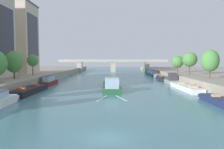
{
  "coord_description": "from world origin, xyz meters",
  "views": [
    {
      "loc": [
        0.54,
        -19.67,
        7.22
      ],
      "look_at": [
        0.0,
        38.76,
        3.28
      ],
      "focal_mm": 35.22,
      "sensor_mm": 36.0,
      "label": 1
    }
  ],
  "objects_px": {
    "tree_right_midway": "(210,61)",
    "bridge_far": "(113,64)",
    "tree_right_nearest": "(190,59)",
    "tree_left_past_mid": "(33,60)",
    "barge_midriver": "(111,85)",
    "moored_boat_right_upstream": "(224,103)",
    "moored_boat_right_near": "(152,73)",
    "moored_boat_right_gap_after": "(169,79)",
    "moored_boat_left_second": "(30,90)",
    "tree_left_by_lamp": "(14,62)",
    "tree_right_second": "(178,62)",
    "moored_boat_right_far": "(158,76)",
    "moored_boat_right_end": "(185,87)",
    "moored_boat_left_upstream": "(50,81)"
  },
  "relations": [
    {
      "from": "moored_boat_right_far",
      "to": "tree_left_past_mid",
      "type": "bearing_deg",
      "value": -153.83
    },
    {
      "from": "tree_right_nearest",
      "to": "moored_boat_right_near",
      "type": "bearing_deg",
      "value": 101.04
    },
    {
      "from": "moored_boat_left_second",
      "to": "tree_left_past_mid",
      "type": "xyz_separation_m",
      "value": [
        -6.43,
        19.28,
        6.35
      ]
    },
    {
      "from": "moored_boat_right_far",
      "to": "moored_boat_left_second",
      "type": "bearing_deg",
      "value": -131.66
    },
    {
      "from": "moored_boat_right_far",
      "to": "tree_left_past_mid",
      "type": "relative_size",
      "value": 1.68
    },
    {
      "from": "moored_boat_right_gap_after",
      "to": "tree_left_past_mid",
      "type": "height_order",
      "value": "tree_left_past_mid"
    },
    {
      "from": "tree_left_past_mid",
      "to": "moored_boat_left_upstream",
      "type": "bearing_deg",
      "value": -33.3
    },
    {
      "from": "moored_boat_right_upstream",
      "to": "moored_boat_right_far",
      "type": "relative_size",
      "value": 1.39
    },
    {
      "from": "moored_boat_left_second",
      "to": "moored_boat_right_near",
      "type": "distance_m",
      "value": 64.7
    },
    {
      "from": "tree_left_past_mid",
      "to": "tree_right_nearest",
      "type": "relative_size",
      "value": 0.9
    },
    {
      "from": "tree_left_past_mid",
      "to": "moored_boat_right_near",
      "type": "bearing_deg",
      "value": 39.51
    },
    {
      "from": "moored_boat_right_gap_after",
      "to": "tree_right_midway",
      "type": "height_order",
      "value": "tree_right_midway"
    },
    {
      "from": "moored_boat_left_upstream",
      "to": "moored_boat_right_near",
      "type": "distance_m",
      "value": 52.83
    },
    {
      "from": "barge_midriver",
      "to": "tree_left_by_lamp",
      "type": "relative_size",
      "value": 3.17
    },
    {
      "from": "tree_right_second",
      "to": "bridge_far",
      "type": "bearing_deg",
      "value": 117.6
    },
    {
      "from": "moored_boat_right_gap_after",
      "to": "tree_right_nearest",
      "type": "bearing_deg",
      "value": -12.38
    },
    {
      "from": "moored_boat_right_gap_after",
      "to": "barge_midriver",
      "type": "bearing_deg",
      "value": -138.71
    },
    {
      "from": "moored_boat_right_gap_after",
      "to": "moored_boat_right_far",
      "type": "height_order",
      "value": "moored_boat_right_gap_after"
    },
    {
      "from": "tree_right_nearest",
      "to": "bridge_far",
      "type": "relative_size",
      "value": 0.11
    },
    {
      "from": "moored_boat_right_near",
      "to": "tree_right_nearest",
      "type": "height_order",
      "value": "tree_right_nearest"
    },
    {
      "from": "tree_right_midway",
      "to": "bridge_far",
      "type": "height_order",
      "value": "tree_right_midway"
    },
    {
      "from": "tree_right_nearest",
      "to": "bridge_far",
      "type": "height_order",
      "value": "tree_right_nearest"
    },
    {
      "from": "moored_boat_left_second",
      "to": "moored_boat_right_upstream",
      "type": "bearing_deg",
      "value": -20.36
    },
    {
      "from": "moored_boat_right_upstream",
      "to": "moored_boat_right_gap_after",
      "type": "height_order",
      "value": "moored_boat_right_gap_after"
    },
    {
      "from": "moored_boat_left_second",
      "to": "moored_boat_right_upstream",
      "type": "distance_m",
      "value": 37.53
    },
    {
      "from": "moored_boat_left_upstream",
      "to": "bridge_far",
      "type": "distance_m",
      "value": 69.72
    },
    {
      "from": "barge_midriver",
      "to": "tree_right_midway",
      "type": "xyz_separation_m",
      "value": [
        24.85,
        1.14,
        6.08
      ]
    },
    {
      "from": "moored_boat_right_near",
      "to": "tree_left_past_mid",
      "type": "relative_size",
      "value": 2.58
    },
    {
      "from": "moored_boat_left_second",
      "to": "tree_left_by_lamp",
      "type": "height_order",
      "value": "tree_left_by_lamp"
    },
    {
      "from": "moored_boat_left_second",
      "to": "moored_boat_right_upstream",
      "type": "height_order",
      "value": "moored_boat_left_second"
    },
    {
      "from": "tree_left_by_lamp",
      "to": "moored_boat_right_gap_after",
      "type": "bearing_deg",
      "value": 21.78
    },
    {
      "from": "moored_boat_left_second",
      "to": "tree_right_midway",
      "type": "relative_size",
      "value": 2.04
    },
    {
      "from": "barge_midriver",
      "to": "moored_boat_right_upstream",
      "type": "relative_size",
      "value": 1.47
    },
    {
      "from": "moored_boat_right_end",
      "to": "tree_right_midway",
      "type": "xyz_separation_m",
      "value": [
        6.98,
        2.82,
        6.41
      ]
    },
    {
      "from": "barge_midriver",
      "to": "bridge_far",
      "type": "relative_size",
      "value": 0.34
    },
    {
      "from": "moored_boat_left_upstream",
      "to": "moored_boat_right_far",
      "type": "relative_size",
      "value": 0.98
    },
    {
      "from": "moored_boat_right_near",
      "to": "bridge_far",
      "type": "bearing_deg",
      "value": 122.34
    },
    {
      "from": "moored_boat_right_gap_after",
      "to": "moored_boat_right_near",
      "type": "height_order",
      "value": "moored_boat_right_gap_after"
    },
    {
      "from": "tree_right_second",
      "to": "bridge_far",
      "type": "distance_m",
      "value": 52.7
    },
    {
      "from": "barge_midriver",
      "to": "tree_right_nearest",
      "type": "distance_m",
      "value": 29.2
    },
    {
      "from": "moored_boat_right_upstream",
      "to": "moored_boat_right_near",
      "type": "xyz_separation_m",
      "value": [
        0.47,
        67.05,
        0.53
      ]
    },
    {
      "from": "tree_right_nearest",
      "to": "tree_right_second",
      "type": "relative_size",
      "value": 1.15
    },
    {
      "from": "tree_right_midway",
      "to": "bridge_far",
      "type": "relative_size",
      "value": 0.11
    },
    {
      "from": "moored_boat_right_end",
      "to": "tree_right_nearest",
      "type": "relative_size",
      "value": 2.36
    },
    {
      "from": "moored_boat_right_upstream",
      "to": "tree_left_past_mid",
      "type": "xyz_separation_m",
      "value": [
        -41.62,
        32.34,
        6.46
      ]
    },
    {
      "from": "moored_boat_left_upstream",
      "to": "tree_right_second",
      "type": "bearing_deg",
      "value": 26.05
    },
    {
      "from": "barge_midriver",
      "to": "moored_boat_left_upstream",
      "type": "bearing_deg",
      "value": 156.6
    },
    {
      "from": "bridge_far",
      "to": "tree_right_midway",
      "type": "bearing_deg",
      "value": -71.49
    },
    {
      "from": "tree_left_by_lamp",
      "to": "tree_right_nearest",
      "type": "bearing_deg",
      "value": 17.83
    },
    {
      "from": "moored_boat_left_upstream",
      "to": "bridge_far",
      "type": "bearing_deg",
      "value": 75.18
    }
  ]
}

